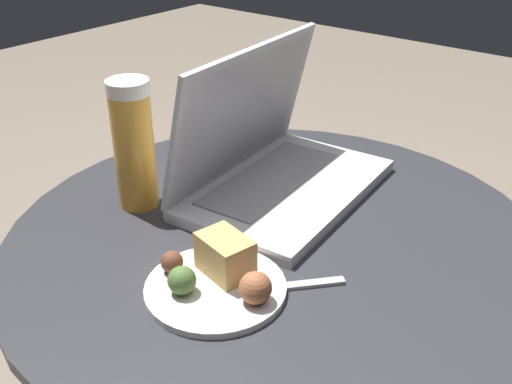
# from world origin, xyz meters

# --- Properties ---
(table) EXTENTS (0.75, 0.75, 0.52)m
(table) POSITION_xyz_m (0.00, 0.00, 0.37)
(table) COLOR black
(table) RESTS_ON ground_plane
(laptop) EXTENTS (0.36, 0.25, 0.23)m
(laptop) POSITION_xyz_m (0.10, 0.08, 0.57)
(laptop) COLOR silver
(laptop) RESTS_ON table
(beer_glass) EXTENTS (0.06, 0.06, 0.19)m
(beer_glass) POSITION_xyz_m (-0.06, 0.21, 0.62)
(beer_glass) COLOR gold
(beer_glass) RESTS_ON table
(snack_plate) EXTENTS (0.17, 0.17, 0.06)m
(snack_plate) POSITION_xyz_m (-0.14, -0.02, 0.54)
(snack_plate) COLOR silver
(snack_plate) RESTS_ON table
(fork) EXTENTS (0.16, 0.14, 0.00)m
(fork) POSITION_xyz_m (-0.12, -0.06, 0.52)
(fork) COLOR #B2B2B7
(fork) RESTS_ON table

